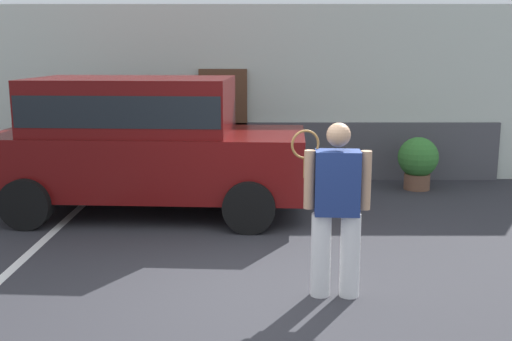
{
  "coord_description": "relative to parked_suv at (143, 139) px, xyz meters",
  "views": [
    {
      "loc": [
        -0.01,
        -5.91,
        2.48
      ],
      "look_at": [
        -0.0,
        1.2,
        1.05
      ],
      "focal_mm": 42.85,
      "sensor_mm": 36.0,
      "label": 1
    }
  ],
  "objects": [
    {
      "name": "parking_stripe_0",
      "position": [
        -1.1,
        -1.66,
        -1.14
      ],
      "size": [
        0.12,
        4.4,
        0.01
      ],
      "primitive_type": "cube",
      "color": "silver",
      "rests_on": "ground_plane"
    },
    {
      "name": "parked_suv",
      "position": [
        0.0,
        0.0,
        0.0
      ],
      "size": [
        4.7,
        2.38,
        2.05
      ],
      "rotation": [
        0.0,
        0.0,
        -0.06
      ],
      "color": "#590C0C",
      "rests_on": "ground_plane"
    },
    {
      "name": "ground_plane",
      "position": [
        1.7,
        -3.16,
        -1.15
      ],
      "size": [
        40.0,
        40.0,
        0.0
      ],
      "primitive_type": "plane",
      "color": "#2D2D33"
    },
    {
      "name": "house_frontage",
      "position": [
        1.69,
        2.57,
        0.39
      ],
      "size": [
        10.96,
        0.4,
        3.27
      ],
      "color": "silver",
      "rests_on": "ground_plane"
    },
    {
      "name": "potted_plant_by_porch",
      "position": [
        4.57,
        1.58,
        -0.63
      ],
      "size": [
        0.71,
        0.71,
        0.94
      ],
      "color": "brown",
      "rests_on": "ground_plane"
    },
    {
      "name": "tennis_player_man",
      "position": [
        2.49,
        -3.21,
        -0.22
      ],
      "size": [
        0.79,
        0.3,
        1.77
      ],
      "rotation": [
        0.0,
        0.0,
        3.08
      ],
      "color": "white",
      "rests_on": "ground_plane"
    }
  ]
}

